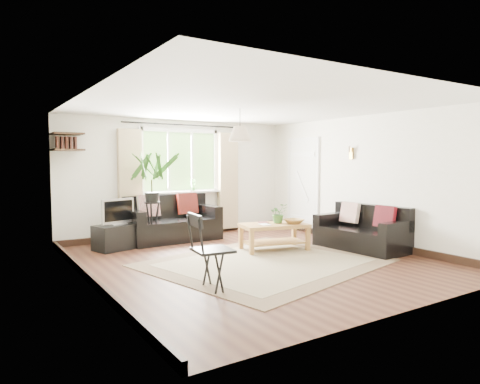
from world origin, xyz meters
TOP-DOWN VIEW (x-y plane):
  - floor at (0.00, 0.00)m, footprint 5.50×5.50m
  - ceiling at (0.00, 0.00)m, footprint 5.50×5.50m
  - wall_back at (0.00, 2.75)m, footprint 5.00×0.02m
  - wall_front at (0.00, -2.75)m, footprint 5.00×0.02m
  - wall_left at (-2.50, 0.00)m, footprint 0.02×5.50m
  - wall_right at (2.50, 0.00)m, footprint 0.02×5.50m
  - rug at (0.05, -0.25)m, footprint 3.82×3.47m
  - window at (0.00, 2.71)m, footprint 2.50×0.16m
  - door at (2.47, 1.70)m, footprint 0.06×0.96m
  - corner_shelf at (-2.25, 2.50)m, footprint 0.50×0.50m
  - pendant_lamp at (0.00, 0.40)m, footprint 0.36×0.36m
  - wall_sconce at (2.43, 0.30)m, footprint 0.12×0.12m
  - sofa_back at (-0.39, 2.24)m, footprint 1.80×0.94m
  - sofa_right at (2.05, -0.34)m, footprint 1.62×0.90m
  - coffee_table at (0.73, 0.43)m, footprint 1.25×0.86m
  - table_plant at (0.84, 0.46)m, footprint 0.33×0.29m
  - bowl at (1.02, 0.26)m, footprint 0.33×0.33m
  - book_a at (0.42, 0.40)m, footprint 0.16×0.21m
  - book_b at (0.53, 0.61)m, footprint 0.22×0.25m
  - tv_stand at (-1.54, 1.99)m, footprint 0.91×0.67m
  - tv at (-1.54, 1.99)m, footprint 0.66×0.38m
  - palm_stand at (-0.86, 2.10)m, footprint 0.84×0.84m
  - folding_chair at (-1.29, -1.01)m, footprint 0.54×0.54m
  - sill_plant at (0.25, 2.63)m, footprint 0.14×0.10m

SIDE VIEW (x-z plane):
  - floor at x=0.00m, z-range 0.00..0.00m
  - rug at x=0.05m, z-range 0.00..0.02m
  - tv_stand at x=-1.54m, z-range 0.00..0.44m
  - coffee_table at x=0.73m, z-range 0.00..0.47m
  - sofa_right at x=2.05m, z-range 0.00..0.74m
  - sofa_back at x=-0.39m, z-range 0.00..0.84m
  - folding_chair at x=-1.29m, z-range 0.00..0.93m
  - book_a at x=0.42m, z-range 0.47..0.48m
  - book_b at x=0.53m, z-range 0.47..0.49m
  - bowl at x=1.02m, z-range 0.47..0.55m
  - table_plant at x=0.84m, z-range 0.47..0.81m
  - tv at x=-1.54m, z-range 0.44..0.92m
  - palm_stand at x=-0.86m, z-range 0.00..1.72m
  - door at x=2.47m, z-range -0.03..2.03m
  - sill_plant at x=0.25m, z-range 0.93..1.20m
  - wall_back at x=0.00m, z-range 0.00..2.40m
  - wall_front at x=0.00m, z-range 0.00..2.40m
  - wall_left at x=-2.50m, z-range 0.00..2.40m
  - wall_right at x=2.50m, z-range 0.00..2.40m
  - window at x=0.00m, z-range 0.47..2.63m
  - wall_sconce at x=2.43m, z-range 1.60..1.88m
  - corner_shelf at x=-2.25m, z-range 1.72..2.06m
  - pendant_lamp at x=0.00m, z-range 1.78..2.32m
  - ceiling at x=0.00m, z-range 2.40..2.40m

